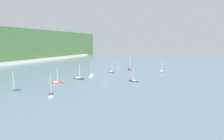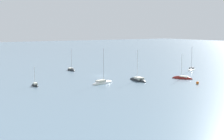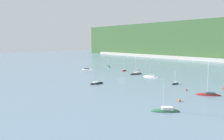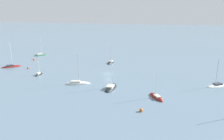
{
  "view_description": "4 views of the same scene",
  "coord_description": "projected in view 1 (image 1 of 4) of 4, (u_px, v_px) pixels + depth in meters",
  "views": [
    {
      "loc": [
        -95.53,
        -48.89,
        22.94
      ],
      "look_at": [
        15.71,
        2.19,
        3.9
      ],
      "focal_mm": 28.0,
      "sensor_mm": 36.0,
      "label": 1
    },
    {
      "loc": [
        55.26,
        95.19,
        16.75
      ],
      "look_at": [
        1.38,
        10.09,
        3.26
      ],
      "focal_mm": 50.0,
      "sensor_mm": 36.0,
      "label": 2
    },
    {
      "loc": [
        78.49,
        -75.47,
        18.77
      ],
      "look_at": [
        -12.94,
        4.89,
        2.61
      ],
      "focal_mm": 35.0,
      "sensor_mm": 36.0,
      "label": 3
    },
    {
      "loc": [
        -19.65,
        81.8,
        25.21
      ],
      "look_at": [
        -1.59,
        -0.52,
        1.55
      ],
      "focal_mm": 35.0,
      "sensor_mm": 36.0,
      "label": 4
    }
  ],
  "objects": [
    {
      "name": "sailboat_3",
      "position": [
        130.0,
        70.0,
        149.33
      ],
      "size": [
        8.33,
        7.33,
        12.44
      ],
      "rotation": [
        0.0,
        0.0,
        3.81
      ],
      "color": "maroon",
      "rests_on": "ground_plane"
    },
    {
      "name": "sailboat_4",
      "position": [
        79.0,
        79.0,
        111.71
      ],
      "size": [
        3.63,
        8.9,
        10.8
      ],
      "rotation": [
        0.0,
        0.0,
        4.63
      ],
      "color": "black",
      "rests_on": "ground_plane"
    },
    {
      "name": "sailboat_5",
      "position": [
        112.0,
        73.0,
        136.12
      ],
      "size": [
        1.51,
        4.69,
        6.46
      ],
      "rotation": [
        0.0,
        0.0,
        4.68
      ],
      "color": "black",
      "rests_on": "ground_plane"
    },
    {
      "name": "ground_plane",
      "position": [
        105.0,
        80.0,
        109.47
      ],
      "size": [
        600.0,
        600.0,
        0.0
      ],
      "primitive_type": "plane",
      "color": "slate"
    },
    {
      "name": "sailboat_6",
      "position": [
        134.0,
        81.0,
        104.62
      ],
      "size": [
        2.97,
        7.03,
        9.41
      ],
      "rotation": [
        0.0,
        0.0,
        1.45
      ],
      "color": "black",
      "rests_on": "ground_plane"
    },
    {
      "name": "mooring_buoy_2",
      "position": [
        49.0,
        80.0,
        107.67
      ],
      "size": [
        0.89,
        0.89,
        0.89
      ],
      "color": "orange",
      "rests_on": "ground_plane"
    },
    {
      "name": "sailboat_8",
      "position": [
        57.0,
        83.0,
        100.47
      ],
      "size": [
        5.24,
        6.87,
        9.39
      ],
      "rotation": [
        0.0,
        0.0,
        5.27
      ],
      "color": "maroon",
      "rests_on": "ground_plane"
    },
    {
      "name": "mooring_buoy_3",
      "position": [
        125.0,
        71.0,
        141.65
      ],
      "size": [
        0.67,
        0.67,
        0.67
      ],
      "color": "red",
      "rests_on": "ground_plane"
    },
    {
      "name": "sailboat_1",
      "position": [
        161.0,
        72.0,
        138.88
      ],
      "size": [
        7.36,
        7.71,
        10.29
      ],
      "rotation": [
        0.0,
        0.0,
        3.97
      ],
      "color": "#2D6647",
      "rests_on": "ground_plane"
    },
    {
      "name": "sailboat_0",
      "position": [
        51.0,
        95.0,
        76.89
      ],
      "size": [
        7.66,
        6.38,
        10.03
      ],
      "rotation": [
        0.0,
        0.0,
        0.6
      ],
      "color": "white",
      "rests_on": "ground_plane"
    },
    {
      "name": "sailboat_9",
      "position": [
        118.0,
        68.0,
        161.09
      ],
      "size": [
        5.13,
        4.37,
        7.48
      ],
      "rotation": [
        0.0,
        0.0,
        2.5
      ],
      "color": "#2D6647",
      "rests_on": "ground_plane"
    },
    {
      "name": "sailboat_7",
      "position": [
        15.0,
        92.0,
        82.76
      ],
      "size": [
        7.54,
        3.78,
        10.78
      ],
      "rotation": [
        0.0,
        0.0,
        2.87
      ],
      "color": "#2D6647",
      "rests_on": "ground_plane"
    },
    {
      "name": "mooring_buoy_1",
      "position": [
        146.0,
        71.0,
        141.16
      ],
      "size": [
        0.88,
        0.88,
        0.88
      ],
      "color": "orange",
      "rests_on": "ground_plane"
    },
    {
      "name": "sailboat_2",
      "position": [
        92.0,
        76.0,
        121.98
      ],
      "size": [
        8.99,
        4.75,
        11.66
      ],
      "rotation": [
        0.0,
        0.0,
        3.43
      ],
      "color": "silver",
      "rests_on": "ground_plane"
    },
    {
      "name": "mooring_buoy_0",
      "position": [
        115.0,
        69.0,
        154.2
      ],
      "size": [
        0.67,
        0.67,
        0.67
      ],
      "color": "orange",
      "rests_on": "ground_plane"
    }
  ]
}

